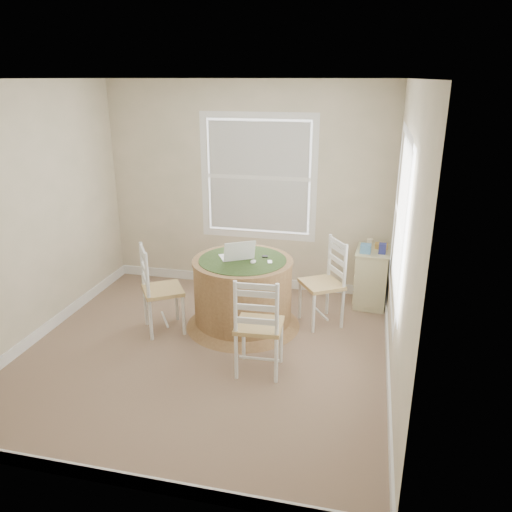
% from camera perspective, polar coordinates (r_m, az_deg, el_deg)
% --- Properties ---
extents(room, '(3.64, 3.64, 2.64)m').
position_cam_1_polar(room, '(4.72, -3.87, 3.56)').
color(room, '#90745B').
rests_on(room, ground).
extents(round_table, '(1.26, 1.26, 0.78)m').
position_cam_1_polar(round_table, '(5.46, -1.51, -3.90)').
color(round_table, '#987144').
rests_on(round_table, ground).
extents(chair_left, '(0.56, 0.57, 0.95)m').
position_cam_1_polar(chair_left, '(5.43, -10.61, -3.79)').
color(chair_left, white).
rests_on(chair_left, ground).
extents(chair_near, '(0.44, 0.42, 0.95)m').
position_cam_1_polar(chair_near, '(4.61, 0.38, -7.88)').
color(chair_near, white).
rests_on(chair_near, ground).
extents(chair_right, '(0.56, 0.57, 0.95)m').
position_cam_1_polar(chair_right, '(5.53, 7.52, -3.16)').
color(chair_right, white).
rests_on(chair_right, ground).
extents(laptop, '(0.44, 0.43, 0.24)m').
position_cam_1_polar(laptop, '(5.36, -2.18, 0.06)').
color(laptop, white).
rests_on(laptop, round_table).
extents(mouse, '(0.08, 0.11, 0.03)m').
position_cam_1_polar(mouse, '(5.24, -0.33, -0.65)').
color(mouse, white).
rests_on(mouse, round_table).
extents(phone, '(0.07, 0.10, 0.02)m').
position_cam_1_polar(phone, '(5.26, 1.59, -0.71)').
color(phone, '#B7BABF').
rests_on(phone, round_table).
extents(keys, '(0.07, 0.06, 0.02)m').
position_cam_1_polar(keys, '(5.39, 1.03, -0.11)').
color(keys, black).
rests_on(keys, round_table).
extents(corner_chest, '(0.42, 0.55, 0.70)m').
position_cam_1_polar(corner_chest, '(6.14, 13.05, -2.37)').
color(corner_chest, beige).
rests_on(corner_chest, ground).
extents(tissue_box, '(0.13, 0.13, 0.10)m').
position_cam_1_polar(tissue_box, '(5.90, 12.51, 0.87)').
color(tissue_box, '#548EC1').
rests_on(tissue_box, corner_chest).
extents(box_yellow, '(0.16, 0.11, 0.06)m').
position_cam_1_polar(box_yellow, '(6.08, 14.06, 1.11)').
color(box_yellow, gold).
rests_on(box_yellow, corner_chest).
extents(box_blue, '(0.08, 0.08, 0.12)m').
position_cam_1_polar(box_blue, '(5.91, 14.17, 0.87)').
color(box_blue, navy).
rests_on(box_blue, corner_chest).
extents(cup_cream, '(0.07, 0.07, 0.09)m').
position_cam_1_polar(cup_cream, '(6.12, 12.93, 1.47)').
color(cup_cream, beige).
rests_on(cup_cream, corner_chest).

